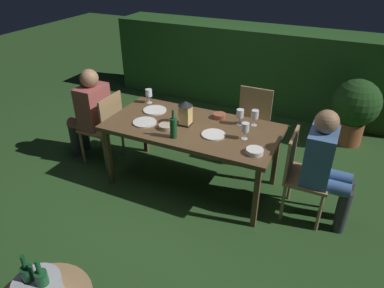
{
  "coord_description": "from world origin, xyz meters",
  "views": [
    {
      "loc": [
        1.38,
        -2.94,
        2.4
      ],
      "look_at": [
        0.0,
        0.0,
        0.51
      ],
      "focal_mm": 33.04,
      "sensor_mm": 36.0,
      "label": 1
    }
  ],
  "objects_px": {
    "bowl_olives": "(167,126)",
    "bowl_bread": "(255,151)",
    "green_bottle_on_table": "(173,127)",
    "wine_glass_b": "(240,114)",
    "chair_side_right_b": "(252,121)",
    "wine_glass_d": "(255,115)",
    "potted_plant_by_hedge": "(355,107)",
    "chair_head_far": "(301,172)",
    "plate_a": "(155,110)",
    "plate_b": "(213,135)",
    "chair_head_near": "(105,125)",
    "dining_table": "(192,130)",
    "lantern_centerpiece": "(185,112)",
    "wine_glass_c": "(149,93)",
    "wine_glass_a": "(245,128)",
    "person_in_blue": "(326,163)",
    "plate_c": "(145,122)",
    "person_in_rust": "(90,110)"
  },
  "relations": [
    {
      "from": "bowl_olives",
      "to": "bowl_bread",
      "type": "bearing_deg",
      "value": -5.76
    },
    {
      "from": "green_bottle_on_table",
      "to": "wine_glass_b",
      "type": "height_order",
      "value": "green_bottle_on_table"
    },
    {
      "from": "chair_side_right_b",
      "to": "bowl_bread",
      "type": "bearing_deg",
      "value": -72.8
    },
    {
      "from": "wine_glass_d",
      "to": "potted_plant_by_hedge",
      "type": "relative_size",
      "value": 0.19
    },
    {
      "from": "chair_head_far",
      "to": "wine_glass_d",
      "type": "relative_size",
      "value": 5.15
    },
    {
      "from": "wine_glass_d",
      "to": "plate_a",
      "type": "bearing_deg",
      "value": -173.4
    },
    {
      "from": "chair_head_far",
      "to": "plate_b",
      "type": "height_order",
      "value": "chair_head_far"
    },
    {
      "from": "chair_head_near",
      "to": "green_bottle_on_table",
      "type": "distance_m",
      "value": 1.18
    },
    {
      "from": "dining_table",
      "to": "lantern_centerpiece",
      "type": "distance_m",
      "value": 0.21
    },
    {
      "from": "wine_glass_c",
      "to": "green_bottle_on_table",
      "type": "bearing_deg",
      "value": -43.6
    },
    {
      "from": "chair_head_far",
      "to": "bowl_bread",
      "type": "relative_size",
      "value": 5.48
    },
    {
      "from": "dining_table",
      "to": "potted_plant_by_hedge",
      "type": "relative_size",
      "value": 2.03
    },
    {
      "from": "wine_glass_a",
      "to": "wine_glass_c",
      "type": "xyz_separation_m",
      "value": [
        -1.28,
        0.35,
        0.0
      ]
    },
    {
      "from": "chair_head_far",
      "to": "plate_b",
      "type": "xyz_separation_m",
      "value": [
        -0.87,
        -0.09,
        0.25
      ]
    },
    {
      "from": "plate_b",
      "to": "bowl_bread",
      "type": "height_order",
      "value": "bowl_bread"
    },
    {
      "from": "chair_side_right_b",
      "to": "wine_glass_a",
      "type": "xyz_separation_m",
      "value": [
        0.17,
        -0.87,
        0.36
      ]
    },
    {
      "from": "bowl_bread",
      "to": "potted_plant_by_hedge",
      "type": "bearing_deg",
      "value": 68.72
    },
    {
      "from": "wine_glass_b",
      "to": "potted_plant_by_hedge",
      "type": "relative_size",
      "value": 0.19
    },
    {
      "from": "dining_table",
      "to": "lantern_centerpiece",
      "type": "height_order",
      "value": "lantern_centerpiece"
    },
    {
      "from": "dining_table",
      "to": "person_in_blue",
      "type": "bearing_deg",
      "value": 0.0
    },
    {
      "from": "person_in_blue",
      "to": "wine_glass_d",
      "type": "distance_m",
      "value": 0.84
    },
    {
      "from": "wine_glass_b",
      "to": "plate_a",
      "type": "height_order",
      "value": "wine_glass_b"
    },
    {
      "from": "chair_head_far",
      "to": "plate_c",
      "type": "xyz_separation_m",
      "value": [
        -1.63,
        -0.15,
        0.25
      ]
    },
    {
      "from": "wine_glass_b",
      "to": "plate_a",
      "type": "bearing_deg",
      "value": -175.04
    },
    {
      "from": "person_in_rust",
      "to": "plate_b",
      "type": "bearing_deg",
      "value": -3.24
    },
    {
      "from": "chair_head_near",
      "to": "bowl_olives",
      "type": "distance_m",
      "value": 0.98
    },
    {
      "from": "wine_glass_b",
      "to": "plate_c",
      "type": "xyz_separation_m",
      "value": [
        -0.91,
        -0.39,
        -0.11
      ]
    },
    {
      "from": "dining_table",
      "to": "plate_a",
      "type": "relative_size",
      "value": 6.92
    },
    {
      "from": "green_bottle_on_table",
      "to": "bowl_bread",
      "type": "relative_size",
      "value": 1.83
    },
    {
      "from": "person_in_rust",
      "to": "wine_glass_d",
      "type": "bearing_deg",
      "value": 8.5
    },
    {
      "from": "potted_plant_by_hedge",
      "to": "bowl_bread",
      "type": "bearing_deg",
      "value": -111.28
    },
    {
      "from": "green_bottle_on_table",
      "to": "bowl_bread",
      "type": "bearing_deg",
      "value": 3.09
    },
    {
      "from": "plate_b",
      "to": "dining_table",
      "type": "bearing_deg",
      "value": 161.67
    },
    {
      "from": "wine_glass_d",
      "to": "plate_b",
      "type": "bearing_deg",
      "value": -128.46
    },
    {
      "from": "chair_head_far",
      "to": "lantern_centerpiece",
      "type": "distance_m",
      "value": 1.28
    },
    {
      "from": "person_in_rust",
      "to": "plate_a",
      "type": "distance_m",
      "value": 0.82
    },
    {
      "from": "green_bottle_on_table",
      "to": "wine_glass_d",
      "type": "distance_m",
      "value": 0.86
    },
    {
      "from": "chair_side_right_b",
      "to": "plate_b",
      "type": "distance_m",
      "value": 0.97
    },
    {
      "from": "chair_head_near",
      "to": "wine_glass_c",
      "type": "distance_m",
      "value": 0.65
    },
    {
      "from": "potted_plant_by_hedge",
      "to": "plate_c",
      "type": "bearing_deg",
      "value": -136.66
    },
    {
      "from": "plate_a",
      "to": "wine_glass_c",
      "type": "bearing_deg",
      "value": 135.77
    },
    {
      "from": "green_bottle_on_table",
      "to": "wine_glass_c",
      "type": "relative_size",
      "value": 1.72
    },
    {
      "from": "wine_glass_b",
      "to": "plate_c",
      "type": "bearing_deg",
      "value": -156.77
    },
    {
      "from": "person_in_blue",
      "to": "wine_glass_d",
      "type": "bearing_deg",
      "value": 159.48
    },
    {
      "from": "person_in_rust",
      "to": "wine_glass_d",
      "type": "distance_m",
      "value": 1.95
    },
    {
      "from": "bowl_olives",
      "to": "person_in_blue",
      "type": "bearing_deg",
      "value": 5.68
    },
    {
      "from": "dining_table",
      "to": "green_bottle_on_table",
      "type": "distance_m",
      "value": 0.34
    },
    {
      "from": "person_in_rust",
      "to": "plate_c",
      "type": "xyz_separation_m",
      "value": [
        0.86,
        -0.15,
        0.09
      ]
    },
    {
      "from": "person_in_blue",
      "to": "plate_b",
      "type": "distance_m",
      "value": 1.07
    },
    {
      "from": "bowl_olives",
      "to": "potted_plant_by_hedge",
      "type": "relative_size",
      "value": 0.18
    }
  ]
}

